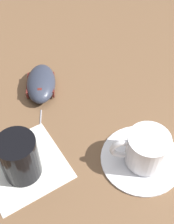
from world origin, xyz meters
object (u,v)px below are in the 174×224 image
object	(u,v)px
saucer	(141,158)
drinking_glass	(19,157)
coffee_cup	(146,149)
computer_mouse	(41,83)

from	to	relation	value
saucer	drinking_glass	distance (m)	0.22
saucer	coffee_cup	distance (m)	0.04
drinking_glass	saucer	bearing A→B (deg)	-102.32
coffee_cup	computer_mouse	world-z (taller)	coffee_cup
drinking_glass	computer_mouse	bearing A→B (deg)	-22.69
computer_mouse	coffee_cup	bearing A→B (deg)	-150.66
saucer	computer_mouse	bearing A→B (deg)	29.36
coffee_cup	computer_mouse	size ratio (longest dim) A/B	0.81
coffee_cup	saucer	bearing A→B (deg)	27.92
saucer	coffee_cup	xyz separation A→B (m)	(-0.00, -0.00, 0.04)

